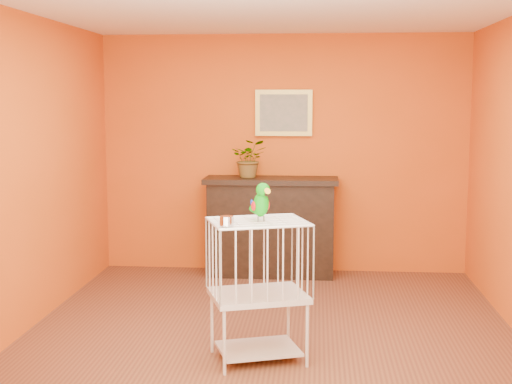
{
  "coord_description": "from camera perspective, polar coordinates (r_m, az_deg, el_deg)",
  "views": [
    {
      "loc": [
        0.37,
        -5.57,
        1.9
      ],
      "look_at": [
        -0.06,
        -0.57,
        1.24
      ],
      "focal_mm": 50.0,
      "sensor_mm": 36.0,
      "label": 1
    }
  ],
  "objects": [
    {
      "name": "console_cabinet",
      "position": [
        7.71,
        1.19,
        -2.77
      ],
      "size": [
        1.43,
        0.51,
        1.06
      ],
      "color": "black",
      "rests_on": "ground"
    },
    {
      "name": "ground",
      "position": [
        5.89,
        1.11,
        -11.35
      ],
      "size": [
        4.5,
        4.5,
        0.0
      ],
      "primitive_type": "plane",
      "color": "brown",
      "rests_on": "ground"
    },
    {
      "name": "feed_cup",
      "position": [
        4.88,
        -2.36,
        -2.33
      ],
      "size": [
        0.1,
        0.1,
        0.07
      ],
      "primitive_type": "cylinder",
      "color": "silver",
      "rests_on": "birdcage"
    },
    {
      "name": "parrot",
      "position": [
        5.06,
        0.41,
        -0.78
      ],
      "size": [
        0.19,
        0.24,
        0.28
      ],
      "rotation": [
        0.0,
        0.0,
        0.55
      ],
      "color": "#59544C",
      "rests_on": "birdcage"
    },
    {
      "name": "potted_plant",
      "position": [
        7.65,
        -0.52,
        2.36
      ],
      "size": [
        0.4,
        0.43,
        0.32
      ],
      "primitive_type": "imported",
      "rotation": [
        0.0,
        0.0,
        0.07
      ],
      "color": "#26722D",
      "rests_on": "console_cabinet"
    },
    {
      "name": "framed_picture",
      "position": [
        7.79,
        2.23,
        6.34
      ],
      "size": [
        0.62,
        0.04,
        0.5
      ],
      "color": "gold",
      "rests_on": "room_shell"
    },
    {
      "name": "birdcage",
      "position": [
        5.21,
        0.18,
        -7.71
      ],
      "size": [
        0.8,
        0.7,
        1.03
      ],
      "rotation": [
        0.0,
        0.0,
        0.33
      ],
      "color": "silver",
      "rests_on": "ground"
    },
    {
      "name": "room_shell",
      "position": [
        5.59,
        1.15,
        4.22
      ],
      "size": [
        4.5,
        4.5,
        4.5
      ],
      "color": "#D55414",
      "rests_on": "ground"
    }
  ]
}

